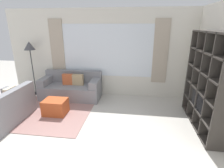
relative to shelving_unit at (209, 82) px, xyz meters
name	(u,v)px	position (x,y,z in m)	size (l,w,h in m)	color
ground_plane	(77,164)	(-2.48, -1.58, -1.04)	(16.00, 16.00, 0.00)	beige
wall_back	(107,54)	(-2.48, 1.62, 0.32)	(6.48, 0.11, 2.70)	silver
wall_right	(221,69)	(0.20, 0.01, 0.31)	(0.07, 4.36, 2.70)	silver
area_rug	(45,112)	(-3.91, 0.05, -1.03)	(2.35, 1.97, 0.01)	gray
shelving_unit	(209,82)	(0.00, 0.00, 0.00)	(0.38, 1.86, 2.10)	#232328
couch_main	(71,88)	(-3.57, 1.16, -0.72)	(1.85, 0.83, 0.82)	gray
couch_side	(2,112)	(-4.59, -0.60, -0.72)	(0.83, 1.62, 0.82)	gray
ottoman	(55,107)	(-3.59, 0.03, -0.84)	(0.57, 0.46, 0.40)	#B74C23
floor_lamp	(30,49)	(-4.90, 1.31, 0.45)	(0.34, 0.34, 1.73)	black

